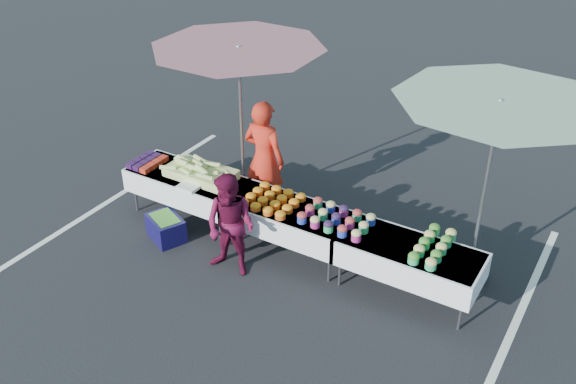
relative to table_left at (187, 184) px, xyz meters
The scene contains 17 objects.
ground 1.89m from the table_left, ahead, with size 80.00×80.00×0.00m, color black.
stripe_left 1.52m from the table_left, behind, with size 0.10×5.00×0.00m, color silver.
stripe_right 5.03m from the table_left, ahead, with size 0.10×5.00×0.00m, color silver.
table_left is the anchor object (origin of this frame).
table_center 1.80m from the table_left, ahead, with size 1.86×0.81×0.75m.
table_right 3.60m from the table_left, ahead, with size 1.86×0.81×0.75m.
berry_punnets 0.74m from the table_left, behind, with size 0.40×0.54×0.08m.
corn_pile 0.35m from the table_left, 10.64° to the left, with size 1.16×0.57×0.26m.
plastic_bags 0.47m from the table_left, 45.00° to the right, with size 0.30×0.25×0.05m, color white.
carrot_bowls 1.57m from the table_left, ahead, with size 0.75×0.69×0.11m.
potato_cups 2.56m from the table_left, ahead, with size 0.94×0.58×0.16m.
bean_baskets 3.87m from the table_left, ahead, with size 0.36×0.86×0.15m.
vendor 1.24m from the table_left, 38.31° to the left, with size 0.68×0.45×1.87m, color red.
customer 1.58m from the table_left, 29.28° to the right, with size 0.72×0.56×1.49m, color #5A0D2B.
umbrella_left 2.02m from the table_left, 58.52° to the left, with size 3.34×3.34×2.62m.
umbrella_right 4.64m from the table_left, 10.77° to the left, with size 3.17×3.17×2.61m.
storage_bin 0.77m from the table_left, 82.00° to the right, with size 0.68×0.61×0.37m.
Camera 1 is at (3.87, -6.40, 5.51)m, focal length 40.00 mm.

